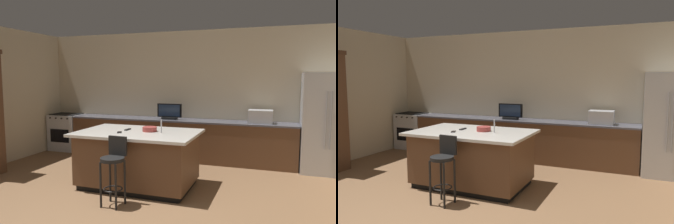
% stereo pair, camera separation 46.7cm
% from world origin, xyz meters
% --- Properties ---
extents(wall_back, '(7.34, 0.12, 2.87)m').
position_xyz_m(wall_back, '(0.00, 4.17, 1.44)').
color(wall_back, beige).
rests_on(wall_back, ground_plane).
extents(counter_back, '(5.07, 0.62, 0.90)m').
position_xyz_m(counter_back, '(-0.06, 3.79, 0.45)').
color(counter_back, brown).
rests_on(counter_back, ground_plane).
extents(kitchen_island, '(1.99, 1.27, 0.93)m').
position_xyz_m(kitchen_island, '(-0.13, 1.85, 0.48)').
color(kitchen_island, black).
rests_on(kitchen_island, ground_plane).
extents(refrigerator, '(0.87, 0.74, 1.92)m').
position_xyz_m(refrigerator, '(2.92, 3.74, 0.96)').
color(refrigerator, '#B7BABF').
rests_on(refrigerator, ground_plane).
extents(range_oven, '(0.76, 0.63, 0.92)m').
position_xyz_m(range_oven, '(-2.98, 3.79, 0.46)').
color(range_oven, '#B7BABF').
rests_on(range_oven, ground_plane).
extents(microwave, '(0.48, 0.36, 0.27)m').
position_xyz_m(microwave, '(1.73, 3.79, 1.03)').
color(microwave, '#B7BABF').
rests_on(microwave, counter_back).
extents(tv_monitor, '(0.56, 0.16, 0.35)m').
position_xyz_m(tv_monitor, '(-0.22, 3.74, 1.06)').
color(tv_monitor, black).
rests_on(tv_monitor, counter_back).
extents(sink_faucet_back, '(0.02, 0.02, 0.24)m').
position_xyz_m(sink_faucet_back, '(-0.22, 3.89, 1.02)').
color(sink_faucet_back, '#B2B2B7').
rests_on(sink_faucet_back, counter_back).
extents(sink_faucet_island, '(0.02, 0.02, 0.22)m').
position_xyz_m(sink_faucet_island, '(0.28, 1.85, 1.04)').
color(sink_faucet_island, '#B2B2B7').
rests_on(sink_faucet_island, kitchen_island).
extents(bar_stool_center, '(0.34, 0.35, 0.98)m').
position_xyz_m(bar_stool_center, '(-0.13, 1.01, 0.59)').
color(bar_stool_center, black).
rests_on(bar_stool_center, ground_plane).
extents(fruit_bowl, '(0.24, 0.24, 0.08)m').
position_xyz_m(fruit_bowl, '(0.04, 1.93, 0.97)').
color(fruit_bowl, '#993833').
rests_on(fruit_bowl, kitchen_island).
extents(cell_phone, '(0.12, 0.17, 0.01)m').
position_xyz_m(cell_phone, '(-0.38, 1.67, 0.94)').
color(cell_phone, black).
rests_on(cell_phone, kitchen_island).
extents(tv_remote, '(0.05, 0.17, 0.02)m').
position_xyz_m(tv_remote, '(-0.36, 1.94, 0.94)').
color(tv_remote, black).
rests_on(tv_remote, kitchen_island).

